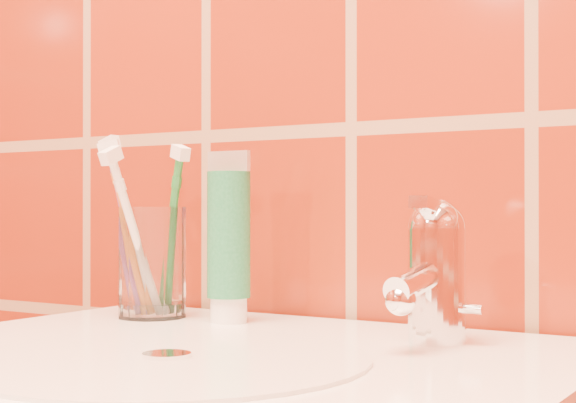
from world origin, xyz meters
The scene contains 7 objects.
glass_tumbler centered at (-0.18, 1.10, 0.91)m, with size 0.07×0.07×0.11m, color white.
toothpaste_tube centered at (-0.09, 1.11, 0.93)m, with size 0.05×0.04×0.17m.
faucet centered at (0.14, 1.09, 0.91)m, with size 0.05×0.11×0.12m.
toothbrush_0 centered at (-0.19, 1.08, 0.94)m, with size 0.06×0.05×0.19m, color #C87123, non-canonical shape.
toothbrush_1 centered at (-0.20, 1.09, 0.94)m, with size 0.08×0.03×0.19m, color #824390, non-canonical shape.
toothbrush_2 centered at (-0.17, 1.07, 0.93)m, with size 0.03×0.09×0.18m, color white, non-canonical shape.
toothbrush_3 centered at (-0.15, 1.10, 0.94)m, with size 0.06×0.04×0.18m, color #1E722E, non-canonical shape.
Camera 1 is at (0.41, 0.41, 0.96)m, focal length 55.00 mm.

